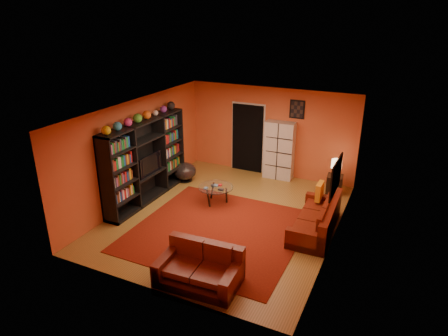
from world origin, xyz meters
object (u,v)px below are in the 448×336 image
at_px(table_lamp, 337,165).
at_px(coffee_table, 216,188).
at_px(entertainment_unit, 146,161).
at_px(tv, 147,164).
at_px(side_table, 334,184).
at_px(storage_cabinet, 279,150).
at_px(sofa, 319,220).
at_px(loveseat, 201,267).
at_px(bowl_chair, 185,171).

bearing_deg(table_lamp, coffee_table, -143.82).
distance_m(entertainment_unit, coffee_table, 1.91).
distance_m(entertainment_unit, tv, 0.09).
xyz_separation_m(entertainment_unit, side_table, (4.33, 2.43, -0.80)).
distance_m(entertainment_unit, storage_cabinet, 3.85).
distance_m(sofa, table_lamp, 2.25).
bearing_deg(sofa, coffee_table, 172.40).
bearing_deg(loveseat, sofa, -33.14).
bearing_deg(entertainment_unit, coffee_table, 16.97).
bearing_deg(side_table, storage_cabinet, 167.88).
distance_m(entertainment_unit, loveseat, 3.83).
bearing_deg(coffee_table, entertainment_unit, -163.03).
bearing_deg(loveseat, tv, 46.32).
relative_size(loveseat, side_table, 3.04).
relative_size(tv, bowl_chair, 1.36).
xyz_separation_m(coffee_table, side_table, (2.61, 1.91, -0.16)).
relative_size(tv, side_table, 1.80).
bearing_deg(table_lamp, side_table, 0.00).
xyz_separation_m(coffee_table, storage_cabinet, (0.91, 2.28, 0.44)).
xyz_separation_m(loveseat, side_table, (1.45, 4.85, -0.04)).
distance_m(bowl_chair, table_lamp, 4.21).
bearing_deg(table_lamp, entertainment_unit, -150.65).
distance_m(entertainment_unit, side_table, 5.03).
relative_size(bowl_chair, table_lamp, 1.45).
xyz_separation_m(sofa, loveseat, (-1.53, -2.66, -0.00)).
bearing_deg(table_lamp, bowl_chair, -165.92).
bearing_deg(coffee_table, side_table, 36.18).
xyz_separation_m(tv, side_table, (4.28, 2.44, -0.73)).
relative_size(sofa, side_table, 4.09).
xyz_separation_m(side_table, table_lamp, (0.00, 0.00, 0.57)).
bearing_deg(side_table, sofa, -87.95).
bearing_deg(sofa, entertainment_unit, -178.51).
height_order(tv, loveseat, tv).
bearing_deg(coffee_table, storage_cabinet, 68.19).
relative_size(entertainment_unit, bowl_chair, 4.55).
distance_m(storage_cabinet, bowl_chair, 2.79).
relative_size(storage_cabinet, side_table, 3.37).
bearing_deg(bowl_chair, coffee_table, -31.77).
distance_m(loveseat, coffee_table, 3.16).
distance_m(coffee_table, table_lamp, 3.26).
xyz_separation_m(storage_cabinet, table_lamp, (1.70, -0.37, -0.02)).
xyz_separation_m(loveseat, storage_cabinet, (-0.25, 5.22, 0.56)).
bearing_deg(bowl_chair, sofa, -15.82).
bearing_deg(table_lamp, storage_cabinet, 167.88).
xyz_separation_m(tv, loveseat, (2.83, -2.41, -0.69)).
height_order(coffee_table, bowl_chair, bowl_chair).
distance_m(coffee_table, side_table, 3.24).
relative_size(coffee_table, bowl_chair, 1.36).
relative_size(coffee_table, side_table, 1.79).
bearing_deg(coffee_table, tv, -162.29).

